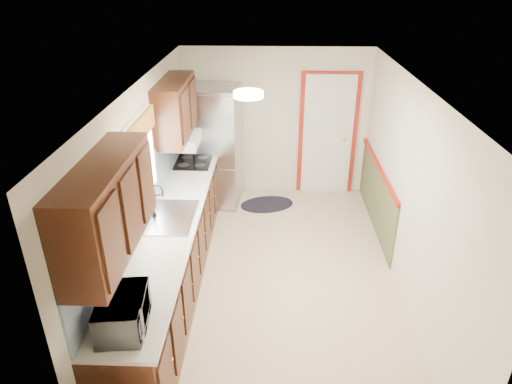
{
  "coord_description": "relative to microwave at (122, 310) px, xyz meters",
  "views": [
    {
      "loc": [
        -0.07,
        -4.66,
        3.51
      ],
      "look_at": [
        -0.23,
        0.06,
        1.15
      ],
      "focal_mm": 32.0,
      "sensor_mm": 36.0,
      "label": 1
    }
  ],
  "objects": [
    {
      "name": "room_shell",
      "position": [
        1.2,
        1.95,
        0.08
      ],
      "size": [
        3.2,
        5.2,
        2.52
      ],
      "color": "beige",
      "rests_on": "ground"
    },
    {
      "name": "kitchen_run",
      "position": [
        -0.04,
        1.66,
        -0.31
      ],
      "size": [
        0.63,
        4.0,
        2.2
      ],
      "color": "#36180C",
      "rests_on": "ground"
    },
    {
      "name": "back_wall_trim",
      "position": [
        2.19,
        4.16,
        -0.23
      ],
      "size": [
        1.12,
        2.3,
        2.08
      ],
      "color": "maroon",
      "rests_on": "ground"
    },
    {
      "name": "ceiling_fixture",
      "position": [
        0.9,
        1.75,
        1.24
      ],
      "size": [
        0.3,
        0.3,
        0.06
      ],
      "primitive_type": "cylinder",
      "color": "#FFD88C",
      "rests_on": "room_shell"
    },
    {
      "name": "microwave",
      "position": [
        0.0,
        0.0,
        0.0
      ],
      "size": [
        0.35,
        0.56,
        0.36
      ],
      "primitive_type": "imported",
      "rotation": [
        0.0,
        0.0,
        1.69
      ],
      "color": "white",
      "rests_on": "kitchen_run"
    },
    {
      "name": "refrigerator",
      "position": [
        0.24,
        4.0,
        -0.17
      ],
      "size": [
        0.86,
        0.83,
        1.89
      ],
      "rotation": [
        0.0,
        0.0,
        -0.11
      ],
      "color": "#B7B7BC",
      "rests_on": "ground"
    },
    {
      "name": "rug",
      "position": [
        1.08,
        3.85,
        -1.11
      ],
      "size": [
        0.99,
        0.77,
        0.01
      ],
      "primitive_type": "ellipsoid",
      "rotation": [
        0.0,
        0.0,
        0.27
      ],
      "color": "black",
      "rests_on": "ground"
    },
    {
      "name": "cooktop",
      "position": [
        0.01,
        3.35,
        -0.17
      ],
      "size": [
        0.5,
        0.6,
        0.02
      ],
      "primitive_type": "cube",
      "color": "black",
      "rests_on": "kitchen_run"
    }
  ]
}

